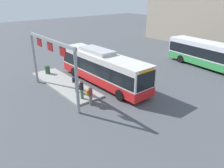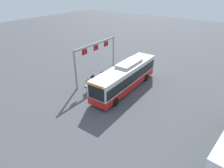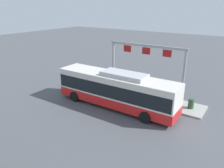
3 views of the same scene
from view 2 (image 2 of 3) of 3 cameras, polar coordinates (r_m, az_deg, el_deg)
The scene contains 8 objects.
ground_plane at distance 25.47m, azimuth 3.79°, elevation -1.33°, with size 120.00×120.00×0.00m, color #4C4F54.
platform_curb at distance 28.71m, azimuth 0.71°, elevation 2.41°, with size 10.00×2.80×0.16m, color #9E9E99.
bus_main at distance 24.65m, azimuth 3.93°, elevation 2.36°, with size 11.70×2.77×3.46m.
person_boarding at distance 24.81m, azimuth -7.07°, elevation -0.01°, with size 0.49×0.60×1.67m.
person_waiting_near at distance 25.56m, azimuth -5.53°, elevation 1.35°, with size 0.47×0.60×1.67m.
person_waiting_mid at distance 26.40m, azimuth -2.81°, elevation 2.34°, with size 0.54×0.61×1.67m.
platform_sign_gantry at distance 27.06m, azimuth -4.67°, elevation 9.02°, with size 8.63×0.24×5.20m.
trash_bin at distance 31.41m, azimuth 4.57°, elevation 5.67°, with size 0.52×0.52×0.90m, color #2D5133.
Camera 2 is at (19.10, 11.52, 12.31)m, focal length 31.19 mm.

